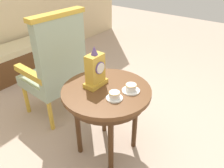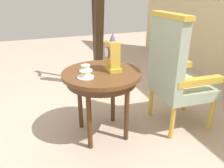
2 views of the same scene
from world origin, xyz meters
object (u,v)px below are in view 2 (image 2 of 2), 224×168
Objects in this scene: teacup_left at (86,68)px; mantel_clock at (112,56)px; teacup_right at (85,75)px; armchair at (175,72)px; side_table at (102,80)px; harp at (97,38)px.

mantel_clock reaches higher than teacup_left.
teacup_left is 0.89× the size of teacup_right.
armchair is (0.10, 0.61, -0.19)m from mantel_clock.
teacup_right is (0.16, -0.04, 0.00)m from teacup_left.
teacup_right reaches higher than side_table.
harp is at bearing -162.59° from armchair.
teacup_left is at bearing -22.41° from harp.
harp is (-1.25, 0.49, 0.04)m from teacup_right.
side_table is at bearing -88.28° from mantel_clock.
teacup_left is 0.11× the size of armchair.
harp is (-1.15, 0.22, -0.07)m from mantel_clock.
teacup_left is 0.07× the size of harp.
mantel_clock is 0.29× the size of armchair.
mantel_clock is at bearing 108.97° from teacup_right.
harp reaches higher than side_table.
armchair is 0.64× the size of harp.
side_table is 0.24m from mantel_clock.
teacup_right is at bearing -71.03° from mantel_clock.
teacup_right is 0.42× the size of mantel_clock.
side_table is 1.21m from harp.
side_table is at bearing 62.35° from teacup_left.
mantel_clock is at bearing -99.63° from armchair.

